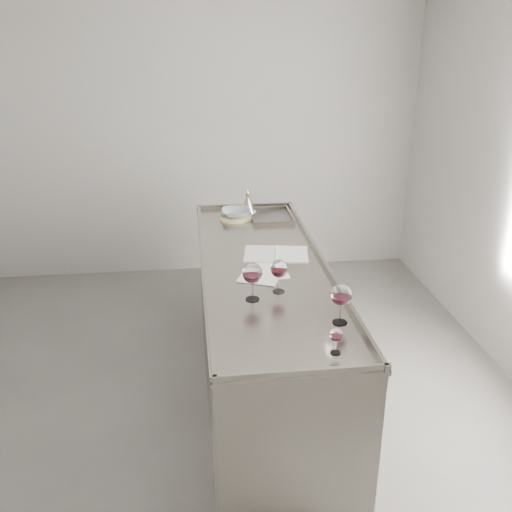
{
  "coord_description": "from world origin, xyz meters",
  "views": [
    {
      "loc": [
        0.07,
        -2.87,
        2.31
      ],
      "look_at": [
        0.44,
        0.26,
        1.02
      ],
      "focal_mm": 40.0,
      "sensor_mm": 36.0,
      "label": 1
    }
  ],
  "objects": [
    {
      "name": "room_shell",
      "position": [
        0.0,
        0.0,
        1.4
      ],
      "size": [
        4.54,
        5.04,
        2.84
      ],
      "color": "#585553",
      "rests_on": "ground"
    },
    {
      "name": "counter",
      "position": [
        0.5,
        0.3,
        0.47
      ],
      "size": [
        0.77,
        2.42,
        0.97
      ],
      "color": "gray",
      "rests_on": "ground"
    },
    {
      "name": "wine_glass_left",
      "position": [
        0.38,
        -0.15,
        1.09
      ],
      "size": [
        0.11,
        0.11,
        0.21
      ],
      "rotation": [
        0.0,
        0.0,
        -0.06
      ],
      "color": "white",
      "rests_on": "counter"
    },
    {
      "name": "wine_glass_middle",
      "position": [
        0.53,
        -0.08,
        1.07
      ],
      "size": [
        0.1,
        0.1,
        0.19
      ],
      "rotation": [
        0.0,
        0.0,
        0.06
      ],
      "color": "white",
      "rests_on": "counter"
    },
    {
      "name": "wine_glass_right",
      "position": [
        0.78,
        -0.46,
        1.09
      ],
      "size": [
        0.11,
        0.11,
        0.21
      ],
      "rotation": [
        0.0,
        0.0,
        -0.25
      ],
      "color": "white",
      "rests_on": "counter"
    },
    {
      "name": "wine_glass_small",
      "position": [
        0.68,
        -0.73,
        1.03
      ],
      "size": [
        0.06,
        0.06,
        0.12
      ],
      "rotation": [
        0.0,
        0.0,
        -0.24
      ],
      "color": "white",
      "rests_on": "counter"
    },
    {
      "name": "notebook",
      "position": [
        0.6,
        0.46,
        0.95
      ],
      "size": [
        0.44,
        0.34,
        0.02
      ],
      "rotation": [
        0.0,
        0.0,
        -0.16
      ],
      "color": "white",
      "rests_on": "counter"
    },
    {
      "name": "loose_paper_top",
      "position": [
        0.52,
        0.23,
        0.94
      ],
      "size": [
        0.22,
        0.3,
        0.0
      ],
      "primitive_type": "cube",
      "rotation": [
        0.0,
        0.0,
        0.04
      ],
      "color": "white",
      "rests_on": "counter"
    },
    {
      "name": "loose_paper_under",
      "position": [
        0.47,
        0.18,
        0.94
      ],
      "size": [
        0.33,
        0.39,
        0.0
      ],
      "primitive_type": "cube",
      "rotation": [
        0.0,
        0.0,
        -0.38
      ],
      "color": "silver",
      "rests_on": "counter"
    },
    {
      "name": "trivet",
      "position": [
        0.41,
        1.22,
        0.95
      ],
      "size": [
        0.28,
        0.28,
        0.02
      ],
      "primitive_type": "cylinder",
      "rotation": [
        0.0,
        0.0,
        -0.14
      ],
      "color": "#D2C488",
      "rests_on": "counter"
    },
    {
      "name": "ceramic_bowl",
      "position": [
        0.41,
        1.22,
        0.99
      ],
      "size": [
        0.22,
        0.22,
        0.05
      ],
      "primitive_type": "imported",
      "rotation": [
        0.0,
        0.0,
        -0.03
      ],
      "color": "#88989F",
      "rests_on": "trivet"
    },
    {
      "name": "wine_funnel",
      "position": [
        0.51,
        1.37,
        1.0
      ],
      "size": [
        0.13,
        0.13,
        0.19
      ],
      "rotation": [
        0.0,
        0.0,
        -0.4
      ],
      "color": "gray",
      "rests_on": "counter"
    }
  ]
}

